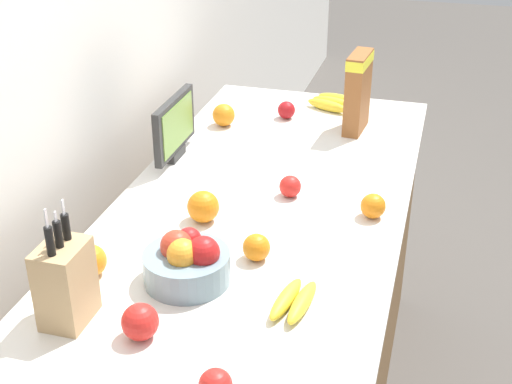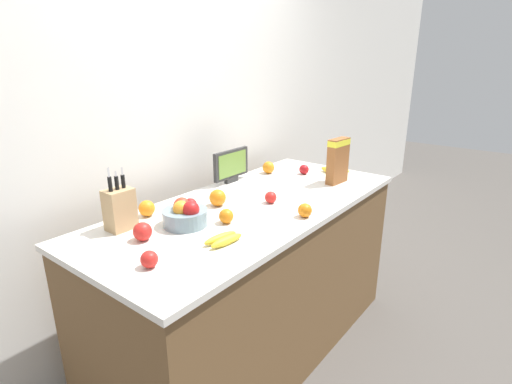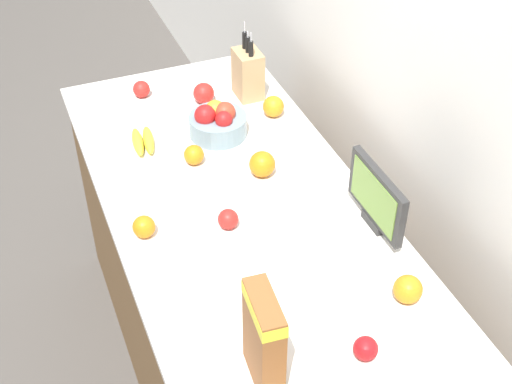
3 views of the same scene
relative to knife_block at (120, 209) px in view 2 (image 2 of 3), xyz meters
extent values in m
plane|color=#514C47|center=(0.64, -0.27, -1.04)|extent=(14.00, 14.00, 0.00)
cube|color=silver|center=(0.64, 0.36, 0.26)|extent=(9.00, 0.06, 2.60)
cube|color=brown|center=(0.64, -0.27, -0.58)|extent=(1.90, 0.81, 0.91)
cube|color=silver|center=(0.64, -0.27, -0.11)|extent=(1.93, 0.84, 0.03)
cube|color=tan|center=(0.00, 0.00, 0.00)|extent=(0.12, 0.09, 0.19)
cylinder|color=black|center=(-0.03, 0.00, 0.13)|extent=(0.02, 0.02, 0.07)
cube|color=silver|center=(-0.03, 0.00, 0.18)|extent=(0.01, 0.00, 0.04)
cylinder|color=black|center=(0.00, 0.00, 0.12)|extent=(0.02, 0.02, 0.06)
cube|color=silver|center=(0.00, 0.00, 0.17)|extent=(0.01, 0.00, 0.02)
cylinder|color=black|center=(0.03, 0.00, 0.12)|extent=(0.02, 0.02, 0.06)
cube|color=silver|center=(0.03, 0.00, 0.17)|extent=(0.01, 0.00, 0.04)
cube|color=#2D2D2D|center=(0.87, 0.08, -0.08)|extent=(0.10, 0.03, 0.03)
cube|color=#2D2D2D|center=(0.87, 0.08, 0.02)|extent=(0.30, 0.02, 0.18)
cube|color=olive|center=(0.87, 0.07, 0.02)|extent=(0.25, 0.00, 0.15)
cube|color=brown|center=(1.27, -0.45, 0.04)|extent=(0.17, 0.07, 0.28)
cube|color=yellow|center=(1.27, -0.45, 0.16)|extent=(0.17, 0.08, 0.04)
cylinder|color=gray|center=(0.21, -0.20, -0.06)|extent=(0.21, 0.21, 0.08)
sphere|color=red|center=(0.26, -0.19, -0.01)|extent=(0.06, 0.06, 0.06)
sphere|color=red|center=(0.22, -0.17, -0.01)|extent=(0.08, 0.08, 0.08)
sphere|color=orange|center=(0.19, -0.20, -0.01)|extent=(0.08, 0.08, 0.08)
sphere|color=red|center=(0.21, -0.25, -0.01)|extent=(0.08, 0.08, 0.08)
ellipsoid|color=yellow|center=(1.51, -0.35, -0.08)|extent=(0.08, 0.18, 0.04)
ellipsoid|color=yellow|center=(1.47, -0.34, -0.08)|extent=(0.09, 0.18, 0.04)
ellipsoid|color=yellow|center=(1.43, -0.32, -0.08)|extent=(0.10, 0.18, 0.04)
ellipsoid|color=yellow|center=(0.18, -0.49, -0.08)|extent=(0.17, 0.06, 0.04)
ellipsoid|color=yellow|center=(0.18, -0.46, -0.08)|extent=(0.17, 0.06, 0.04)
sphere|color=#A31419|center=(1.31, -0.19, -0.07)|extent=(0.07, 0.07, 0.07)
sphere|color=red|center=(-0.02, -0.18, -0.06)|extent=(0.08, 0.08, 0.08)
sphere|color=red|center=(-0.15, -0.39, -0.07)|extent=(0.07, 0.07, 0.07)
sphere|color=red|center=(0.71, -0.34, -0.07)|extent=(0.07, 0.07, 0.07)
sphere|color=orange|center=(0.65, -0.60, -0.06)|extent=(0.07, 0.07, 0.07)
sphere|color=orange|center=(1.18, 0.02, -0.06)|extent=(0.08, 0.08, 0.08)
sphere|color=orange|center=(0.17, 0.04, -0.06)|extent=(0.08, 0.08, 0.08)
sphere|color=orange|center=(0.35, -0.34, -0.06)|extent=(0.07, 0.07, 0.07)
sphere|color=orange|center=(0.50, -0.14, -0.05)|extent=(0.09, 0.09, 0.09)
camera|label=1|loc=(-1.13, -0.75, 0.90)|focal=50.00mm
camera|label=2|loc=(-0.96, -1.54, 0.66)|focal=28.00mm
camera|label=3|loc=(2.27, -0.88, 1.40)|focal=50.00mm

